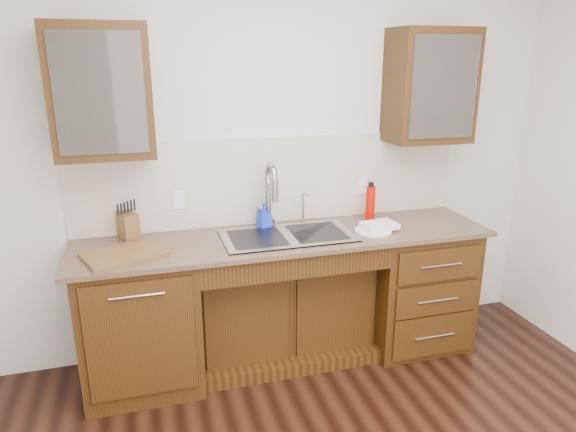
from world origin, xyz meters
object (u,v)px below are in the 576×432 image
object	(u,v)px
soap_bottle	(264,216)
cutting_board	(124,254)
plate	(373,231)
knife_block	(128,226)
water_bottle	(370,203)

from	to	relation	value
soap_bottle	cutting_board	bearing A→B (deg)	-179.50
plate	cutting_board	bearing A→B (deg)	179.49
soap_bottle	knife_block	world-z (taller)	same
knife_block	soap_bottle	bearing A→B (deg)	-23.12
plate	knife_block	size ratio (longest dim) A/B	1.44
soap_bottle	water_bottle	bearing A→B (deg)	-17.86
soap_bottle	cutting_board	distance (m)	0.94
plate	knife_block	world-z (taller)	knife_block
plate	cutting_board	distance (m)	1.57
plate	cutting_board	xyz separation A→B (m)	(-1.57, 0.01, 0.00)
soap_bottle	knife_block	bearing A→B (deg)	162.20
water_bottle	cutting_board	size ratio (longest dim) A/B	0.55
soap_bottle	water_bottle	size ratio (longest dim) A/B	0.71
water_bottle	knife_block	xyz separation A→B (m)	(-1.64, 0.05, -0.03)
water_bottle	cutting_board	world-z (taller)	water_bottle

